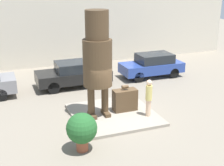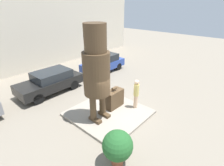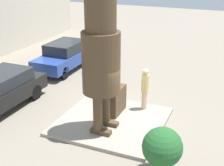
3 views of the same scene
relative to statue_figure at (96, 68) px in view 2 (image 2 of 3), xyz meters
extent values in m
plane|color=gray|center=(0.75, -0.07, -2.99)|extent=(60.00, 60.00, 0.00)
cube|color=gray|center=(0.75, -0.07, -2.93)|extent=(3.88, 3.94, 0.13)
cube|color=beige|center=(0.75, 10.18, 0.11)|extent=(28.00, 0.60, 6.21)
cube|color=#4C3823|center=(-0.34, -0.11, -2.78)|extent=(0.26, 0.76, 0.17)
cube|color=#4C3823|center=(0.34, -0.11, -2.78)|extent=(0.26, 0.76, 0.17)
cylinder|color=#4C3823|center=(-0.34, 0.00, -2.03)|extent=(0.33, 0.33, 1.32)
cylinder|color=#4C3823|center=(0.34, 0.00, -2.03)|extent=(0.33, 0.33, 1.32)
cylinder|color=#4C3823|center=(0.00, 0.00, -0.31)|extent=(1.32, 1.32, 2.13)
cylinder|color=#4C3823|center=(0.00, 0.00, 1.39)|extent=(1.04, 1.04, 1.28)
cube|color=#4C3823|center=(1.40, 0.08, -2.33)|extent=(1.16, 0.56, 1.06)
cylinder|color=#4C3823|center=(1.40, 0.08, -1.65)|extent=(0.32, 0.17, 0.17)
cylinder|color=beige|center=(2.16, -0.93, -2.46)|extent=(0.23, 0.23, 0.80)
cylinder|color=#DBC66B|center=(2.16, -0.93, -1.71)|extent=(0.30, 0.30, 0.71)
sphere|color=beige|center=(2.16, -0.93, -1.22)|extent=(0.27, 0.27, 0.27)
cube|color=black|center=(0.02, 4.80, -2.33)|extent=(4.42, 1.88, 0.64)
cube|color=#1E2328|center=(0.24, 4.80, -1.73)|extent=(2.43, 1.69, 0.54)
cylinder|color=black|center=(-1.35, 3.95, -2.65)|extent=(0.69, 0.18, 0.69)
cylinder|color=black|center=(-1.35, 5.66, -2.65)|extent=(0.69, 0.18, 0.69)
cylinder|color=black|center=(1.39, 3.95, -2.65)|extent=(0.69, 0.18, 0.69)
cylinder|color=black|center=(1.39, 5.66, -2.65)|extent=(0.69, 0.18, 0.69)
cube|color=#284293|center=(5.36, 4.86, -2.34)|extent=(4.13, 1.75, 0.64)
cube|color=#1E2328|center=(5.57, 4.86, -1.72)|extent=(2.27, 1.57, 0.59)
cylinder|color=black|center=(4.08, 4.07, -2.66)|extent=(0.67, 0.18, 0.67)
cylinder|color=black|center=(4.08, 5.64, -2.66)|extent=(0.67, 0.18, 0.67)
cylinder|color=black|center=(6.64, 4.07, -2.66)|extent=(0.67, 0.18, 0.67)
cylinder|color=black|center=(6.64, 5.64, -2.66)|extent=(0.67, 0.18, 0.67)
cylinder|color=brown|center=(-1.52, -2.62, -2.77)|extent=(0.46, 0.46, 0.44)
sphere|color=#235B28|center=(-1.52, -2.62, -2.05)|extent=(1.18, 1.18, 1.18)
camera|label=1|loc=(-4.22, -12.88, 3.30)|focal=50.00mm
camera|label=2|loc=(-5.35, -5.75, 2.82)|focal=28.00mm
camera|label=3|loc=(-9.06, -4.28, 3.02)|focal=50.00mm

